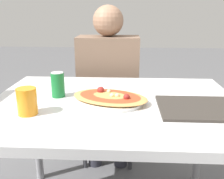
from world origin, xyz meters
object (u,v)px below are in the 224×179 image
at_px(soda_can, 58,85).
at_px(drink_glass, 27,101).
at_px(dining_table, 114,115).
at_px(chair_far_seated, 109,96).
at_px(person_seated, 108,74).
at_px(pizza_main, 110,98).

relative_size(soda_can, drink_glass, 1.10).
bearing_deg(dining_table, soda_can, 168.38).
relative_size(dining_table, chair_far_seated, 1.37).
bearing_deg(soda_can, drink_glass, -106.69).
bearing_deg(soda_can, person_seated, 71.04).
distance_m(person_seated, soda_can, 0.65).
xyz_separation_m(soda_can, drink_glass, (-0.07, -0.23, -0.01)).
distance_m(pizza_main, drink_glass, 0.38).
distance_m(person_seated, drink_glass, 0.89).
distance_m(dining_table, chair_far_seated, 0.80).
height_order(dining_table, person_seated, person_seated).
bearing_deg(person_seated, dining_table, 96.33).
distance_m(dining_table, soda_can, 0.32).
bearing_deg(pizza_main, person_seated, 94.58).
bearing_deg(drink_glass, pizza_main, 27.05).
distance_m(chair_far_seated, soda_can, 0.81).
height_order(chair_far_seated, pizza_main, chair_far_seated).
relative_size(dining_table, soda_can, 9.58).
height_order(chair_far_seated, drink_glass, chair_far_seated).
bearing_deg(pizza_main, soda_can, 166.41).
relative_size(chair_far_seated, person_seated, 0.74).
bearing_deg(drink_glass, dining_table, 26.42).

